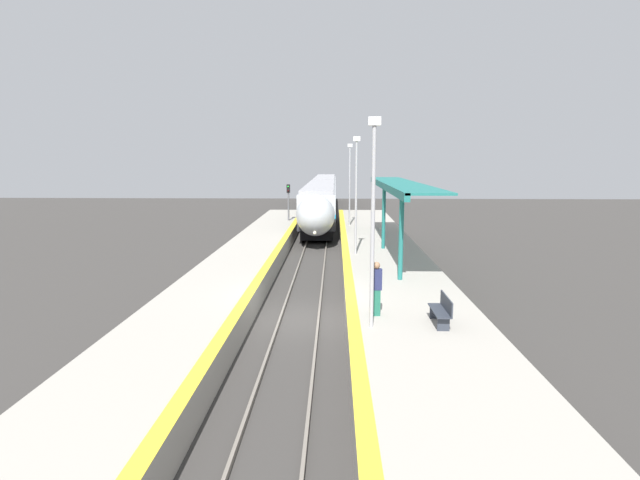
{
  "coord_description": "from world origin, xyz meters",
  "views": [
    {
      "loc": [
        1.32,
        -18.11,
        5.96
      ],
      "look_at": [
        0.6,
        5.62,
        2.15
      ],
      "focal_mm": 28.0,
      "sensor_mm": 36.0,
      "label": 1
    }
  ],
  "objects": [
    {
      "name": "ground_plane",
      "position": [
        0.0,
        0.0,
        0.0
      ],
      "size": [
        120.0,
        120.0,
        0.0
      ],
      "primitive_type": "plane",
      "color": "#383533"
    },
    {
      "name": "rail_left",
      "position": [
        -0.72,
        0.0,
        0.07
      ],
      "size": [
        0.08,
        90.0,
        0.15
      ],
      "primitive_type": "cube",
      "color": "slate",
      "rests_on": "ground_plane"
    },
    {
      "name": "rail_right",
      "position": [
        0.72,
        0.0,
        0.07
      ],
      "size": [
        0.08,
        90.0,
        0.15
      ],
      "primitive_type": "cube",
      "color": "slate",
      "rests_on": "ground_plane"
    },
    {
      "name": "train",
      "position": [
        0.0,
        35.63,
        2.21
      ],
      "size": [
        2.75,
        43.93,
        3.85
      ],
      "color": "black",
      "rests_on": "ground_plane"
    },
    {
      "name": "platform_right",
      "position": [
        3.95,
        0.0,
        0.5
      ],
      "size": [
        4.47,
        64.0,
        1.0
      ],
      "color": "#9E998E",
      "rests_on": "ground_plane"
    },
    {
      "name": "platform_left",
      "position": [
        -3.49,
        0.0,
        0.5
      ],
      "size": [
        3.55,
        64.0,
        1.0
      ],
      "color": "#9E998E",
      "rests_on": "ground_plane"
    },
    {
      "name": "platform_bench",
      "position": [
        4.6,
        -3.38,
        1.47
      ],
      "size": [
        0.44,
        1.56,
        0.89
      ],
      "color": "#2D333D",
      "rests_on": "platform_right"
    },
    {
      "name": "person_waiting",
      "position": [
        2.65,
        -2.52,
        1.92
      ],
      "size": [
        0.36,
        0.23,
        1.76
      ],
      "color": "#1E604C",
      "rests_on": "platform_right"
    },
    {
      "name": "railway_signal",
      "position": [
        -2.54,
        22.97,
        2.46
      ],
      "size": [
        0.28,
        0.28,
        3.99
      ],
      "color": "#59595E",
      "rests_on": "ground_plane"
    },
    {
      "name": "lamppost_near",
      "position": [
        2.42,
        -3.63,
        4.48
      ],
      "size": [
        0.36,
        0.2,
        6.18
      ],
      "color": "#9E9EA3",
      "rests_on": "platform_right"
    },
    {
      "name": "lamppost_mid",
      "position": [
        2.42,
        8.22,
        4.48
      ],
      "size": [
        0.36,
        0.2,
        6.18
      ],
      "color": "#9E9EA3",
      "rests_on": "platform_right"
    },
    {
      "name": "lamppost_far",
      "position": [
        2.42,
        20.08,
        4.48
      ],
      "size": [
        0.36,
        0.2,
        6.18
      ],
      "color": "#9E9EA3",
      "rests_on": "platform_right"
    },
    {
      "name": "station_canopy",
      "position": [
        4.65,
        9.91,
        4.5
      ],
      "size": [
        2.02,
        17.99,
        3.74
      ],
      "color": "#1E6B66",
      "rests_on": "platform_right"
    }
  ]
}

